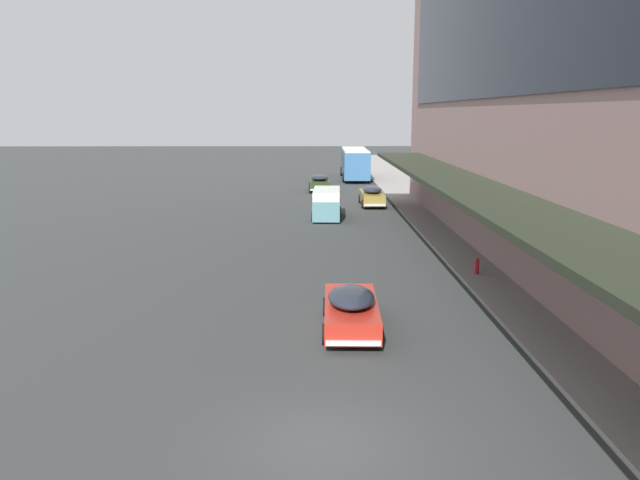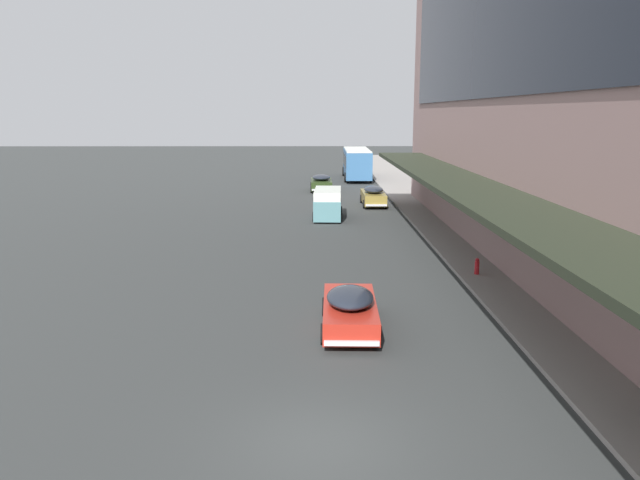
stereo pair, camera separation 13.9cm
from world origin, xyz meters
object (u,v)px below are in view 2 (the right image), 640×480
object	(u,v)px
sedan_trailing_mid	(373,196)
sedan_far_back	(321,183)
fire_hydrant	(477,266)
transit_bus_kerbside_front	(357,162)
vw_van	(328,202)
sedan_lead_near	(350,309)

from	to	relation	value
sedan_trailing_mid	sedan_far_back	world-z (taller)	sedan_trailing_mid
fire_hydrant	sedan_far_back	bearing A→B (deg)	101.88
transit_bus_kerbside_front	vw_van	size ratio (longest dim) A/B	2.22
vw_van	fire_hydrant	world-z (taller)	vw_van
sedan_lead_near	fire_hydrant	world-z (taller)	sedan_lead_near
sedan_far_back	sedan_lead_near	bearing A→B (deg)	-89.20
sedan_trailing_mid	vw_van	size ratio (longest dim) A/B	1.06
sedan_trailing_mid	fire_hydrant	size ratio (longest dim) A/B	6.97
sedan_far_back	vw_van	bearing A→B (deg)	-88.97
transit_bus_kerbside_front	sedan_trailing_mid	distance (m)	19.24
sedan_lead_near	vw_van	bearing A→B (deg)	90.65
sedan_far_back	sedan_lead_near	xyz separation A→B (m)	(0.51, -36.54, -0.04)
sedan_trailing_mid	sedan_far_back	distance (m)	9.78
transit_bus_kerbside_front	sedan_lead_near	xyz separation A→B (m)	(-3.35, -46.75, -1.12)
sedan_lead_near	sedan_far_back	bearing A→B (deg)	90.80
sedan_trailing_mid	fire_hydrant	world-z (taller)	sedan_trailing_mid
transit_bus_kerbside_front	sedan_lead_near	distance (m)	46.88
sedan_far_back	vw_van	xyz separation A→B (m)	(0.26, -14.76, 0.35)
sedan_trailing_mid	vw_van	bearing A→B (deg)	-121.78
sedan_trailing_mid	sedan_far_back	bearing A→B (deg)	113.11
transit_bus_kerbside_front	vw_van	xyz separation A→B (m)	(-3.60, -24.97, -0.73)
sedan_trailing_mid	fire_hydrant	xyz separation A→B (m)	(2.48, -21.05, -0.26)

